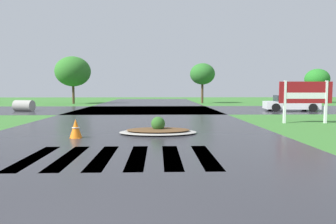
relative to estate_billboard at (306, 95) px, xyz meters
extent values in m
cube|color=#2B2B30|center=(-8.65, -2.78, -1.48)|extent=(11.58, 80.00, 0.01)
cube|color=#2B2B30|center=(-8.65, 10.50, -1.48)|extent=(90.00, 10.43, 0.01)
cube|color=white|center=(-10.90, -7.74, -1.48)|extent=(0.45, 3.04, 0.01)
cube|color=white|center=(-10.00, -7.74, -1.48)|extent=(0.45, 3.04, 0.01)
cube|color=white|center=(-9.10, -7.74, -1.48)|extent=(0.45, 3.04, 0.01)
cube|color=white|center=(-8.20, -7.74, -1.48)|extent=(0.45, 3.04, 0.01)
cube|color=white|center=(-7.30, -7.74, -1.48)|extent=(0.45, 3.04, 0.01)
cube|color=white|center=(-6.40, -7.74, -1.48)|extent=(0.45, 3.04, 0.01)
cube|color=white|center=(1.07, -0.04, -0.38)|extent=(0.12, 0.12, 2.21)
cube|color=white|center=(-1.07, 0.04, -0.38)|extent=(0.12, 0.12, 2.21)
cube|color=maroon|center=(0.00, 0.00, 0.11)|extent=(2.74, 0.17, 1.12)
cube|color=white|center=(0.00, 0.00, -0.06)|extent=(2.08, 0.16, 0.31)
ellipsoid|color=#9E9B93|center=(-7.65, -3.49, -1.43)|extent=(3.10, 1.86, 0.12)
ellipsoid|color=brown|center=(-7.65, -3.49, -1.34)|extent=(2.54, 1.53, 0.10)
sphere|color=#2D6023|center=(-7.65, -3.49, -1.09)|extent=(0.56, 0.56, 0.56)
cube|color=silver|center=(3.06, 8.77, -1.02)|extent=(4.29, 2.36, 0.59)
cube|color=#1E232B|center=(2.80, 8.81, -0.47)|extent=(2.11, 1.87, 0.50)
cylinder|color=black|center=(4.56, 9.56, -1.17)|extent=(0.66, 0.30, 0.64)
cylinder|color=black|center=(4.31, 7.64, -1.17)|extent=(0.66, 0.30, 0.64)
cylinder|color=black|center=(1.80, 9.91, -1.17)|extent=(0.66, 0.30, 0.64)
cylinder|color=black|center=(1.56, 7.99, -1.17)|extent=(0.66, 0.30, 0.64)
cylinder|color=#9E9B93|center=(-18.32, 9.17, -1.05)|extent=(1.65, 1.18, 0.87)
cone|color=orange|center=(-10.65, -4.52, -1.14)|extent=(0.45, 0.45, 0.70)
torus|color=white|center=(-10.65, -4.52, -1.10)|extent=(0.27, 0.27, 0.04)
cube|color=orange|center=(-10.65, -4.52, -1.47)|extent=(0.36, 0.36, 0.03)
cylinder|color=#4C3823|center=(-17.64, 21.16, -0.31)|extent=(0.28, 0.28, 2.35)
ellipsoid|color=#2F7327|center=(-17.64, 21.16, 2.31)|extent=(4.13, 4.13, 3.51)
cylinder|color=#4C3823|center=(-2.22, 21.93, -0.23)|extent=(0.28, 0.28, 2.51)
ellipsoid|color=#2B6D27|center=(-2.22, 21.93, 2.08)|extent=(3.03, 3.03, 2.58)
cylinder|color=#4C3823|center=(12.29, 22.49, -0.51)|extent=(0.28, 0.28, 1.95)
ellipsoid|color=#257624|center=(12.29, 22.49, 1.51)|extent=(2.97, 2.97, 2.53)
camera|label=1|loc=(-7.65, -15.82, 0.32)|focal=33.14mm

